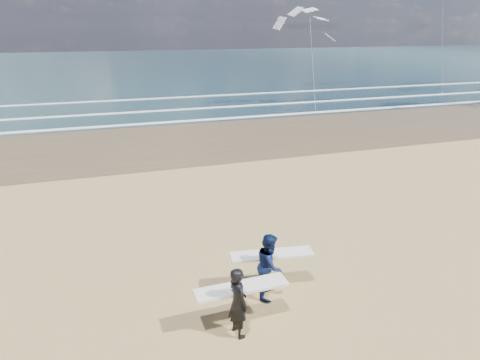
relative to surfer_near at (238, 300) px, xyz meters
name	(u,v)px	position (x,y,z in m)	size (l,w,h in m)	color
wet_sand_strip	(422,119)	(20.55, 18.30, -0.87)	(220.00, 12.00, 0.01)	brown
ocean	(223,63)	(20.55, 72.30, -0.87)	(220.00, 100.00, 0.02)	#1A3139
foam_breakers	(349,99)	(20.55, 28.40, -0.82)	(220.00, 11.70, 0.05)	white
surfer_near	(238,300)	(0.00, 0.00, 0.00)	(2.21, 0.98, 1.71)	black
surfer_far	(270,265)	(1.23, 1.16, 0.01)	(2.25, 1.30, 1.75)	#0C1944
kite_1	(312,48)	(14.55, 25.19, 4.09)	(5.64, 4.72, 9.01)	slate
kite_5	(443,11)	(32.46, 30.97, 7.23)	(5.57, 4.71, 15.06)	slate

